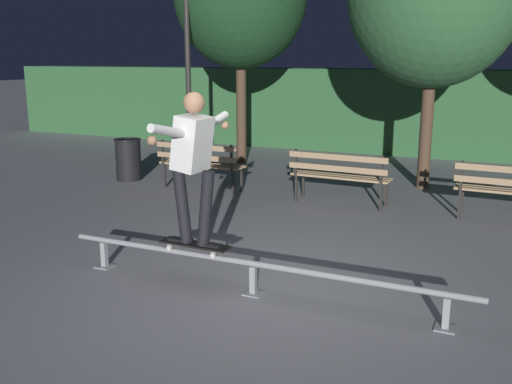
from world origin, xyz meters
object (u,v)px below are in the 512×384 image
Objects in this scene: grind_rail at (253,268)px; trash_can at (128,159)px; lamp_post_left at (187,49)px; skateboard at (195,245)px; park_bench_leftmost at (200,161)px; skateboarder at (193,156)px; park_bench_left_center at (339,172)px.

trash_can reaches higher than grind_rail.
grind_rail is 6.95m from lamp_post_left.
skateboard is 0.49× the size of park_bench_leftmost.
skateboarder is at bearing -60.78° from park_bench_leftmost.
trash_can is (-3.83, 4.02, -0.01)m from skateboard.
grind_rail is at bearing 0.00° from skateboard.
trash_can reaches higher than skateboard.
lamp_post_left is (-3.23, 5.32, 1.12)m from skateboarder.
skateboarder is 3.91m from park_bench_left_center.
park_bench_leftmost is 2.02× the size of trash_can.
lamp_post_left is at bearing 121.24° from skateboard.
skateboarder is 6.32m from lamp_post_left.
park_bench_left_center is at bearing -2.96° from trash_can.
skateboard is at bearing 178.01° from skateboarder.
grind_rail is 6.03m from trash_can.
grind_rail is at bearing -86.38° from park_bench_left_center.
park_bench_leftmost is (-2.79, 3.80, 0.26)m from grind_rail.
skateboard is at bearing -60.82° from park_bench_leftmost.
trash_can is (-0.60, -1.30, -2.07)m from lamp_post_left.
park_bench_left_center is at bearing 83.67° from skateboarder.
skateboard is 5.55m from trash_can.
trash_can is at bearing 133.64° from skateboarder.
trash_can is (-3.83, 4.02, -0.95)m from skateboarder.
park_bench_leftmost and park_bench_left_center have the same top height.
skateboard is 0.94m from skateboarder.
skateboard is at bearing 180.00° from grind_rail.
park_bench_leftmost is 2.71m from lamp_post_left.
lamp_post_left reaches higher than grind_rail.
trash_can is at bearing 138.20° from grind_rail.
park_bench_leftmost is at bearing 180.00° from park_bench_left_center.
skateboard is 6.55m from lamp_post_left.
park_bench_leftmost is (-2.12, 3.80, 0.11)m from skateboard.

